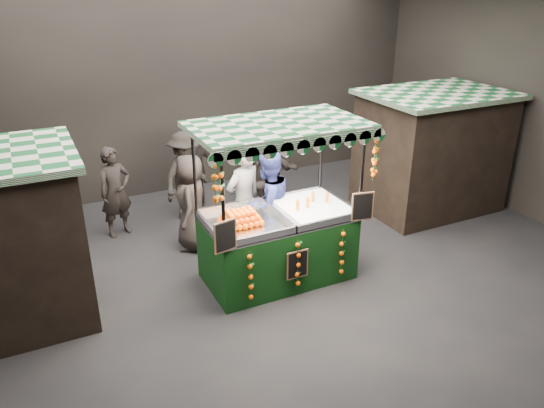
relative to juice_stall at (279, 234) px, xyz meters
name	(u,v)px	position (x,y,z in m)	size (l,w,h in m)	color
ground	(283,284)	(-0.03, -0.21, -0.85)	(12.00, 12.00, 0.00)	black
market_hall	(285,85)	(-0.03, -0.21, 2.53)	(12.10, 10.10, 5.05)	black
neighbour_stall_right	(431,151)	(4.37, 1.29, 0.46)	(3.00, 2.20, 2.60)	black
juice_stall	(279,234)	(0.00, 0.00, 0.00)	(2.84, 1.67, 2.75)	black
vendor_grey	(244,201)	(-0.17, 1.10, 0.21)	(0.89, 0.72, 2.12)	slate
vendor_blue	(268,205)	(0.17, 0.80, 0.17)	(1.18, 1.03, 2.05)	navy
shopper_0	(115,192)	(-2.14, 2.92, 0.06)	(0.77, 0.62, 1.83)	black
shopper_1	(257,183)	(0.71, 2.45, -0.07)	(0.96, 0.95, 1.56)	black
shopper_2	(195,169)	(-0.28, 3.57, 0.04)	(1.08, 0.52, 1.78)	black
shopper_3	(186,176)	(-0.66, 3.04, 0.11)	(1.44, 1.29, 1.93)	black
shopper_4	(62,203)	(-3.14, 2.97, -0.01)	(0.97, 0.94, 1.68)	#2D2524
shopper_5	(273,164)	(1.52, 3.34, -0.05)	(0.68, 1.55, 1.62)	#2C2524
shopper_6	(262,159)	(1.29, 3.41, 0.08)	(0.70, 0.81, 1.86)	#2B2423
shopper_7	(191,203)	(-0.98, 1.72, 0.08)	(0.91, 1.07, 1.87)	#2B2523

